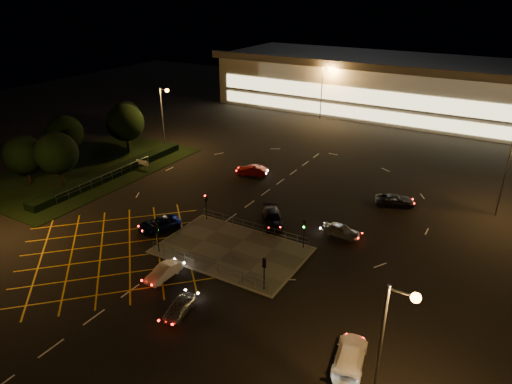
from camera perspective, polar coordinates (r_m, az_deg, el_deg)
The scene contains 25 objects.
ground at distance 48.48m, azimuth -3.73°, elevation -5.62°, with size 180.00×180.00×0.00m, color black.
pedestrian_island at distance 46.06m, azimuth -3.05°, elevation -7.27°, with size 14.00×9.00×0.12m, color #4C4944.
grass_verge at distance 70.18m, azimuth -20.18°, elevation 2.73°, with size 18.00×30.00×0.08m, color black.
hedge at distance 66.39m, azimuth -17.44°, elevation 2.34°, with size 2.00×26.00×1.00m, color black.
supermarket at distance 101.11m, azimuth 16.73°, elevation 12.69°, with size 72.00×26.50×10.50m.
streetlight_se at distance 27.28m, azimuth 16.35°, elevation -17.26°, with size 1.78×0.56×10.03m.
streetlight_nw at distance 72.96m, azimuth -11.45°, elevation 9.97°, with size 1.78×0.56×10.03m.
streetlight_far_left at distance 90.73m, azimuth 8.49°, elevation 12.99°, with size 1.78×0.56×10.03m.
signal_sw at distance 45.52m, azimuth -12.26°, elevation -4.90°, with size 0.28×0.30×3.15m.
signal_se at distance 39.30m, azimuth 1.04°, elevation -9.41°, with size 0.28×0.30×3.15m.
signal_nw at distance 50.89m, azimuth -6.28°, elevation -1.17°, with size 0.28×0.30×3.15m.
signal_ne at distance 45.41m, azimuth 6.04°, elevation -4.51°, with size 0.28×0.30×3.15m.
tree_a at distance 66.06m, azimuth -27.07°, elevation 4.18°, with size 5.04×5.04×6.86m.
tree_b at distance 71.80m, azimuth -22.80°, elevation 6.70°, with size 5.40×5.40×7.35m.
tree_c at distance 73.63m, azimuth -16.03°, elevation 8.33°, with size 5.76×5.76×7.84m.
tree_d at distance 82.07m, azimuth -15.93°, elevation 9.28°, with size 4.68×4.68×6.37m.
tree_e at distance 63.79m, azimuth -23.66°, elevation 4.46°, with size 5.40×5.40×7.35m.
car_near_silver at distance 38.40m, azimuth -9.58°, elevation -13.98°, with size 1.45×3.61×1.23m, color silver.
car_queue_white at distance 42.67m, azimuth -11.47°, elevation -9.77°, with size 1.30×3.72×1.23m, color silver.
car_left_blue at distance 50.66m, azimuth -12.02°, elevation -3.91°, with size 2.13×4.61×1.28m, color #0A1541.
car_far_dkgrey at distance 50.57m, azimuth 2.08°, elevation -3.28°, with size 2.04×5.02×1.46m, color black.
car_right_silver at distance 49.01m, azimuth 10.58°, elevation -4.75°, with size 1.63×4.05×1.38m, color #ABAEB3.
car_circ_red at distance 63.55m, azimuth -0.51°, elevation 2.72°, with size 1.48×4.24×1.40m, color maroon.
car_east_grey at distance 57.27m, azimuth 17.02°, elevation -1.01°, with size 2.18×4.73×1.31m, color black.
car_approach_white at distance 34.37m, azimuth 11.67°, elevation -19.42°, with size 2.04×5.03×1.46m, color white.
Camera 1 is at (23.99, -34.42, 24.30)m, focal length 32.00 mm.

